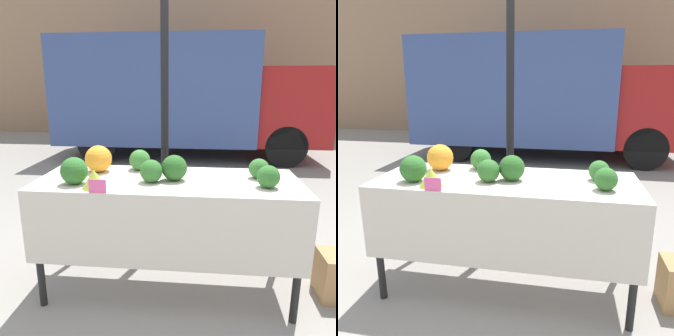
{
  "view_description": "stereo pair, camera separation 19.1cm",
  "coord_description": "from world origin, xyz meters",
  "views": [
    {
      "loc": [
        0.22,
        -2.18,
        1.52
      ],
      "look_at": [
        0.0,
        0.0,
        0.94
      ],
      "focal_mm": 35.0,
      "sensor_mm": 36.0,
      "label": 1
    },
    {
      "loc": [
        0.41,
        -2.16,
        1.52
      ],
      "look_at": [
        0.0,
        0.0,
        0.94
      ],
      "focal_mm": 35.0,
      "sensor_mm": 36.0,
      "label": 2
    }
  ],
  "objects": [
    {
      "name": "broccoli_head_2",
      "position": [
        -0.61,
        -0.17,
        0.95
      ],
      "size": [
        0.18,
        0.18,
        0.18
      ],
      "color": "#2D6628",
      "rests_on": "market_table"
    },
    {
      "name": "tent_pole",
      "position": [
        -0.11,
        0.76,
        1.18
      ],
      "size": [
        0.07,
        0.07,
        2.36
      ],
      "color": "black",
      "rests_on": "ground_plane"
    },
    {
      "name": "parked_truck",
      "position": [
        -0.2,
        4.77,
        1.27
      ],
      "size": [
        5.2,
        2.14,
        2.36
      ],
      "color": "#384C84",
      "rests_on": "ground_plane"
    },
    {
      "name": "ground_plane",
      "position": [
        0.0,
        0.0,
        0.0
      ],
      "size": [
        40.0,
        40.0,
        0.0
      ],
      "primitive_type": "plane",
      "color": "gray"
    },
    {
      "name": "market_table",
      "position": [
        0.0,
        -0.06,
        0.74
      ],
      "size": [
        1.82,
        0.7,
        0.86
      ],
      "color": "beige",
      "rests_on": "ground_plane"
    },
    {
      "name": "broccoli_head_0",
      "position": [
        0.63,
        0.08,
        0.93
      ],
      "size": [
        0.14,
        0.14,
        0.14
      ],
      "color": "#336B2D",
      "rests_on": "market_table"
    },
    {
      "name": "romanesco_head",
      "position": [
        -0.45,
        -0.25,
        0.92
      ],
      "size": [
        0.16,
        0.16,
        0.12
      ],
      "color": "#93B238",
      "rests_on": "market_table"
    },
    {
      "name": "broccoli_head_4",
      "position": [
        -0.24,
        0.22,
        0.94
      ],
      "size": [
        0.16,
        0.16,
        0.16
      ],
      "color": "#387533",
      "rests_on": "market_table"
    },
    {
      "name": "broccoli_head_1",
      "position": [
        0.66,
        -0.13,
        0.93
      ],
      "size": [
        0.15,
        0.15,
        0.15
      ],
      "color": "#2D6628",
      "rests_on": "market_table"
    },
    {
      "name": "price_sign",
      "position": [
        -0.4,
        -0.34,
        0.9
      ],
      "size": [
        0.11,
        0.01,
        0.09
      ],
      "color": "#F45B9E",
      "rests_on": "market_table"
    },
    {
      "name": "broccoli_head_5",
      "position": [
        0.05,
        -0.02,
        0.95
      ],
      "size": [
        0.18,
        0.18,
        0.18
      ],
      "color": "#285B23",
      "rests_on": "market_table"
    },
    {
      "name": "broccoli_head_3",
      "position": [
        -0.11,
        -0.08,
        0.94
      ],
      "size": [
        0.15,
        0.15,
        0.15
      ],
      "color": "#2D6628",
      "rests_on": "market_table"
    },
    {
      "name": "building_facade",
      "position": [
        0.0,
        8.03,
        3.06
      ],
      "size": [
        16.0,
        0.6,
        6.13
      ],
      "color": "#9E7A5B",
      "rests_on": "ground_plane"
    },
    {
      "name": "orange_cauliflower",
      "position": [
        -0.54,
        0.14,
        0.96
      ],
      "size": [
        0.2,
        0.2,
        0.2
      ],
      "color": "orange",
      "rests_on": "market_table"
    }
  ]
}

